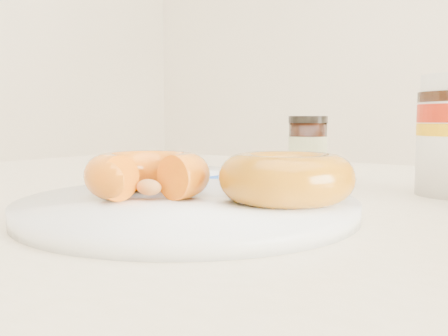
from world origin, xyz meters
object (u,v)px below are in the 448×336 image
Objects in this scene: donut_bitten at (148,175)px; blue_rim_saucer at (168,176)px; dining_table at (331,292)px; dark_jar at (308,148)px; plate at (188,206)px; donut_whole at (286,178)px.

blue_rim_saucer is at bearing 133.58° from donut_bitten.
donut_bitten is at bearing -52.05° from blue_rim_saucer.
dining_table is at bearing -7.88° from blue_rim_saucer.
dark_jar is 0.19m from blue_rim_saucer.
blue_rim_saucer is (-0.24, 0.03, 0.09)m from dining_table.
dining_table is 13.27× the size of donut_bitten.
donut_bitten is 1.27× the size of dark_jar.
donut_bitten is 0.20m from blue_rim_saucer.
donut_bitten is (-0.04, -0.01, 0.02)m from plate.
plate is 0.04m from donut_bitten.
dining_table is at bearing 87.40° from donut_whole.
donut_bitten is 0.98× the size of donut_whole.
dark_jar is (-0.12, 0.18, 0.12)m from dining_table.
donut_whole is 0.26m from blue_rim_saucer.
plate reaches higher than dining_table.
blue_rim_saucer is (-0.23, 0.11, -0.02)m from donut_whole.
donut_bitten reaches higher than blue_rim_saucer.
donut_whole is (-0.00, -0.08, 0.12)m from dining_table.
donut_bitten is 0.68× the size of blue_rim_saucer.
dining_table is 0.25m from dark_jar.
donut_whole is (0.11, 0.04, 0.00)m from donut_bitten.
blue_rim_saucer is (-0.12, -0.15, -0.03)m from dark_jar.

